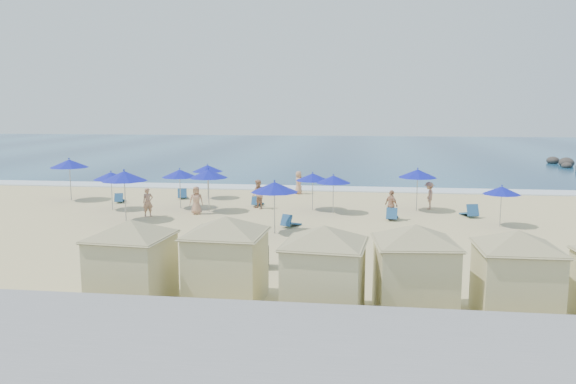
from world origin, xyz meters
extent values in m
plane|color=#CFBD83|center=(0.00, 0.00, 0.00)|extent=(160.00, 160.00, 0.00)
cube|color=navy|center=(0.00, 55.00, 0.03)|extent=(160.00, 80.00, 0.06)
cube|color=white|center=(0.00, 15.50, 0.04)|extent=(160.00, 2.50, 0.08)
cube|color=gray|center=(0.00, -13.00, 0.55)|extent=(160.00, 2.20, 1.10)
cube|color=gray|center=(0.00, -16.00, 1.16)|extent=(160.00, 4.00, 0.12)
ellipsoid|color=#282422|center=(23.52, 33.00, 0.28)|extent=(1.00, 1.00, 0.65)
ellipsoid|color=#282422|center=(24.00, 34.50, 0.41)|extent=(1.48, 1.48, 0.96)
ellipsoid|color=#282422|center=(24.48, 36.00, 0.39)|extent=(1.40, 1.40, 0.91)
ellipsoid|color=#282422|center=(23.64, 37.50, 0.36)|extent=(1.32, 1.32, 0.86)
cube|color=black|center=(-0.32, -5.29, 0.38)|extent=(0.78, 0.78, 0.77)
cube|color=#CDC38C|center=(-3.30, -9.65, 1.04)|extent=(2.25, 2.25, 2.09)
cube|color=#998F64|center=(-3.30, -9.65, 2.09)|extent=(2.36, 2.36, 0.08)
pyramid|color=#998F64|center=(-3.30, -9.65, 2.61)|extent=(4.56, 4.56, 0.52)
cube|color=#CDC38C|center=(-0.53, -9.11, 1.07)|extent=(2.24, 2.24, 2.14)
cube|color=#998F64|center=(-0.53, -9.11, 2.14)|extent=(2.35, 2.35, 0.09)
pyramid|color=#998F64|center=(-0.53, -9.11, 2.68)|extent=(4.69, 4.69, 0.54)
cube|color=#CDC38C|center=(2.48, -9.91, 1.06)|extent=(2.31, 2.31, 2.12)
cube|color=#998F64|center=(2.48, -9.91, 2.12)|extent=(2.42, 2.42, 0.08)
pyramid|color=#998F64|center=(2.48, -9.91, 2.65)|extent=(4.62, 4.62, 0.53)
cube|color=#CDC38C|center=(5.02, -9.39, 1.06)|extent=(2.31, 2.31, 2.11)
cube|color=#998F64|center=(5.02, -9.39, 2.11)|extent=(2.42, 2.42, 0.08)
pyramid|color=#998F64|center=(5.02, -9.39, 2.64)|extent=(4.61, 4.61, 0.53)
cube|color=#CDC38C|center=(7.77, -9.42, 1.02)|extent=(2.08, 2.08, 2.05)
cube|color=#998F64|center=(7.77, -9.42, 2.05)|extent=(2.19, 2.19, 0.08)
pyramid|color=#998F64|center=(7.77, -9.42, 2.56)|extent=(4.49, 4.49, 0.51)
cylinder|color=#A5A8AD|center=(-15.05, 8.35, 1.09)|extent=(0.06, 0.06, 2.18)
cone|color=#0E159E|center=(-15.05, 8.35, 2.38)|extent=(2.41, 2.41, 0.52)
sphere|color=#0E159E|center=(-15.05, 8.35, 2.70)|extent=(0.09, 0.09, 0.09)
cylinder|color=#A5A8AD|center=(-10.94, 5.48, 0.91)|extent=(0.05, 0.05, 1.83)
cone|color=#0E159E|center=(-10.94, 5.48, 2.00)|extent=(2.02, 2.02, 0.43)
sphere|color=#0E159E|center=(-10.94, 5.48, 2.26)|extent=(0.08, 0.08, 0.08)
cylinder|color=#A5A8AD|center=(-7.14, 6.47, 0.95)|extent=(0.05, 0.05, 1.91)
cone|color=#0E159E|center=(-7.14, 6.47, 2.08)|extent=(2.11, 2.11, 0.45)
sphere|color=#0E159E|center=(-7.14, 6.47, 2.36)|extent=(0.08, 0.08, 0.08)
cylinder|color=#A5A8AD|center=(-8.80, 2.49, 1.09)|extent=(0.06, 0.06, 2.17)
cone|color=#0E159E|center=(-8.80, 2.49, 2.37)|extent=(2.40, 2.40, 0.51)
sphere|color=#0E159E|center=(-8.80, 2.49, 2.69)|extent=(0.09, 0.09, 0.09)
cylinder|color=#A5A8AD|center=(-6.52, 10.27, 0.91)|extent=(0.05, 0.05, 1.82)
cone|color=#0E159E|center=(-6.52, 10.27, 1.99)|extent=(2.01, 2.01, 0.43)
sphere|color=#0E159E|center=(-6.52, 10.27, 2.25)|extent=(0.08, 0.08, 0.08)
cylinder|color=#A5A8AD|center=(-5.16, 5.60, 1.00)|extent=(0.05, 0.05, 2.01)
cone|color=#0E159E|center=(-5.16, 5.60, 2.19)|extent=(2.22, 2.22, 0.48)
sphere|color=#0E159E|center=(-5.16, 5.60, 2.48)|extent=(0.08, 0.08, 0.08)
cylinder|color=#A5A8AD|center=(-0.56, 0.50, 1.02)|extent=(0.05, 0.05, 2.03)
cone|color=#0E159E|center=(-0.56, 0.50, 2.22)|extent=(2.24, 2.24, 0.48)
sphere|color=#0E159E|center=(-0.56, 0.50, 2.51)|extent=(0.09, 0.09, 0.09)
cylinder|color=#A5A8AD|center=(0.68, 6.88, 0.89)|extent=(0.05, 0.05, 1.78)
cone|color=#0E159E|center=(0.68, 6.88, 1.95)|extent=(1.97, 1.97, 0.42)
sphere|color=#0E159E|center=(0.68, 6.88, 2.20)|extent=(0.07, 0.07, 0.07)
cylinder|color=#A5A8AD|center=(1.91, 6.06, 0.89)|extent=(0.05, 0.05, 1.77)
cone|color=#0E159E|center=(1.91, 6.06, 1.93)|extent=(1.96, 1.96, 0.42)
sphere|color=#0E159E|center=(1.91, 6.06, 2.19)|extent=(0.07, 0.07, 0.07)
cylinder|color=#A5A8AD|center=(6.65, 7.39, 1.00)|extent=(0.05, 0.05, 1.99)
cone|color=#0E159E|center=(6.65, 7.39, 2.18)|extent=(2.20, 2.20, 0.47)
sphere|color=#0E159E|center=(6.65, 7.39, 2.47)|extent=(0.08, 0.08, 0.08)
cylinder|color=#A5A8AD|center=(10.40, 3.56, 0.84)|extent=(0.04, 0.04, 1.68)
cone|color=#0E159E|center=(10.40, 3.56, 1.83)|extent=(1.85, 1.85, 0.40)
sphere|color=#0E159E|center=(10.40, 3.56, 2.07)|extent=(0.07, 0.07, 0.07)
cube|color=#22507F|center=(-11.61, 8.07, 0.15)|extent=(0.74, 1.18, 0.30)
cube|color=#22507F|center=(-11.51, 7.62, 0.37)|extent=(0.57, 0.40, 0.53)
cube|color=#22507F|center=(-8.22, 10.13, 0.17)|extent=(0.92, 1.35, 0.34)
cube|color=#22507F|center=(-8.07, 9.63, 0.41)|extent=(0.65, 0.50, 0.60)
cube|color=#22507F|center=(-2.78, 8.07, 0.14)|extent=(0.62, 1.12, 0.29)
cube|color=#22507F|center=(-2.83, 7.62, 0.36)|extent=(0.53, 0.35, 0.52)
cube|color=#22507F|center=(0.03, 2.21, 0.16)|extent=(0.98, 1.30, 0.32)
cube|color=#22507F|center=(-0.17, 1.76, 0.39)|extent=(0.63, 0.52, 0.57)
cube|color=#22507F|center=(5.14, 4.72, 0.16)|extent=(0.71, 1.27, 0.33)
cube|color=#22507F|center=(5.08, 4.21, 0.41)|extent=(0.61, 0.40, 0.59)
cube|color=#22507F|center=(9.34, 6.10, 0.18)|extent=(0.85, 1.40, 0.36)
cube|color=#22507F|center=(9.45, 5.56, 0.44)|extent=(0.67, 0.47, 0.64)
imported|color=tan|center=(-8.08, 3.79, 0.79)|extent=(0.68, 0.65, 1.57)
imported|color=tan|center=(-2.53, 6.89, 0.86)|extent=(1.06, 1.05, 1.72)
imported|color=tan|center=(5.07, 4.48, 0.80)|extent=(0.87, 0.99, 1.61)
imported|color=tan|center=(7.42, 8.11, 0.81)|extent=(0.68, 1.09, 1.62)
imported|color=tan|center=(-0.84, 13.00, 0.79)|extent=(0.74, 0.90, 1.58)
imported|color=tan|center=(-5.66, 4.79, 0.78)|extent=(0.85, 0.64, 1.56)
camera|label=1|loc=(3.47, -25.16, 5.86)|focal=35.00mm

